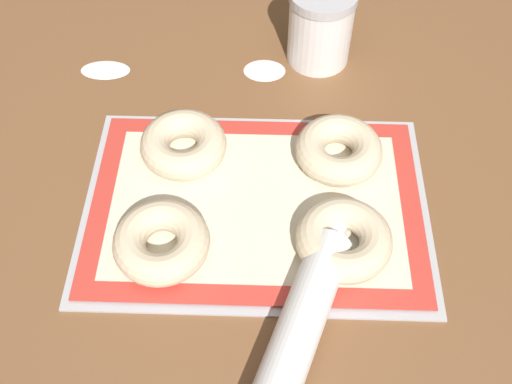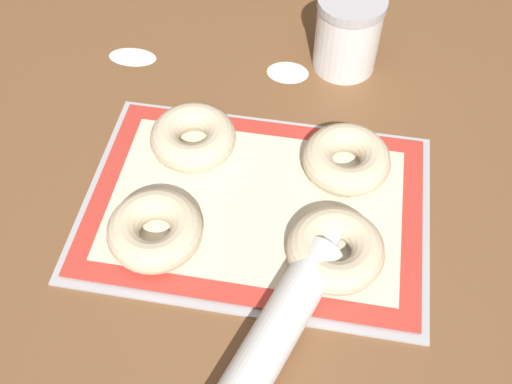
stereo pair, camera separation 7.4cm
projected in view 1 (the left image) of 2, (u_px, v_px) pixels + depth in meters
ground_plane at (245, 207)px, 0.91m from camera, size 2.80×2.80×0.00m
baking_tray at (256, 204)px, 0.91m from camera, size 0.52×0.36×0.01m
baking_mat at (256, 202)px, 0.91m from camera, size 0.50×0.34×0.00m
bagel_front_left at (161, 242)px, 0.83m from camera, size 0.14×0.14×0.05m
bagel_front_right at (344, 240)px, 0.84m from camera, size 0.14×0.14×0.05m
bagel_back_left at (183, 145)px, 0.94m from camera, size 0.14×0.14×0.05m
bagel_back_right at (339, 150)px, 0.93m from camera, size 0.14×0.14×0.05m
flour_canister at (320, 26)px, 1.06m from camera, size 0.12×0.12×0.14m
rolling_pin at (290, 352)px, 0.74m from camera, size 0.18×0.43×0.06m
flour_patch_near at (105, 70)px, 1.09m from camera, size 0.09×0.05×0.00m
flour_patch_far at (264, 70)px, 1.09m from camera, size 0.08×0.06×0.00m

